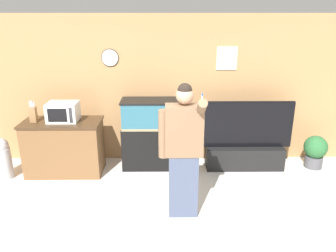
# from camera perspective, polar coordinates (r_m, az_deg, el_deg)

# --- Properties ---
(ground_plane) EXTENTS (18.00, 18.00, 0.00)m
(ground_plane) POSITION_cam_1_polar(r_m,az_deg,el_deg) (4.06, 1.35, -20.84)
(ground_plane) COLOR beige
(wall_back_paneled) EXTENTS (10.00, 0.08, 2.60)m
(wall_back_paneled) POSITION_cam_1_polar(r_m,az_deg,el_deg) (5.85, 0.60, 6.28)
(wall_back_paneled) COLOR #A87A4C
(wall_back_paneled) RESTS_ON ground_plane
(counter_island) EXTENTS (1.28, 0.64, 0.92)m
(counter_island) POSITION_cam_1_polar(r_m,az_deg,el_deg) (5.79, -17.61, -3.52)
(counter_island) COLOR brown
(counter_island) RESTS_ON ground_plane
(microwave) EXTENTS (0.48, 0.38, 0.31)m
(microwave) POSITION_cam_1_polar(r_m,az_deg,el_deg) (5.60, -17.81, 2.36)
(microwave) COLOR white
(microwave) RESTS_ON counter_island
(knife_block) EXTENTS (0.11, 0.09, 0.36)m
(knife_block) POSITION_cam_1_polar(r_m,az_deg,el_deg) (5.72, -22.44, 1.99)
(knife_block) COLOR olive
(knife_block) RESTS_ON counter_island
(aquarium_on_stand) EXTENTS (1.00, 0.49, 1.22)m
(aquarium_on_stand) POSITION_cam_1_polar(r_m,az_deg,el_deg) (5.70, -2.96, -1.36)
(aquarium_on_stand) COLOR black
(aquarium_on_stand) RESTS_ON ground_plane
(tv_on_stand) EXTENTS (1.60, 0.40, 1.20)m
(tv_on_stand) POSITION_cam_1_polar(r_m,az_deg,el_deg) (5.90, 13.19, -3.87)
(tv_on_stand) COLOR black
(tv_on_stand) RESTS_ON ground_plane
(person_standing) EXTENTS (0.57, 0.43, 1.81)m
(person_standing) POSITION_cam_1_polar(r_m,az_deg,el_deg) (4.20, 2.64, -4.20)
(person_standing) COLOR #424C66
(person_standing) RESTS_ON ground_plane
(potted_plant) EXTENTS (0.40, 0.40, 0.58)m
(potted_plant) POSITION_cam_1_polar(r_m,az_deg,el_deg) (6.31, 24.25, -3.89)
(potted_plant) COLOR #4C4C51
(potted_plant) RESTS_ON ground_plane
(trash_bin) EXTENTS (0.29, 0.29, 0.70)m
(trash_bin) POSITION_cam_1_polar(r_m,az_deg,el_deg) (6.01, -26.96, -4.97)
(trash_bin) COLOR #B7B7BC
(trash_bin) RESTS_ON ground_plane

